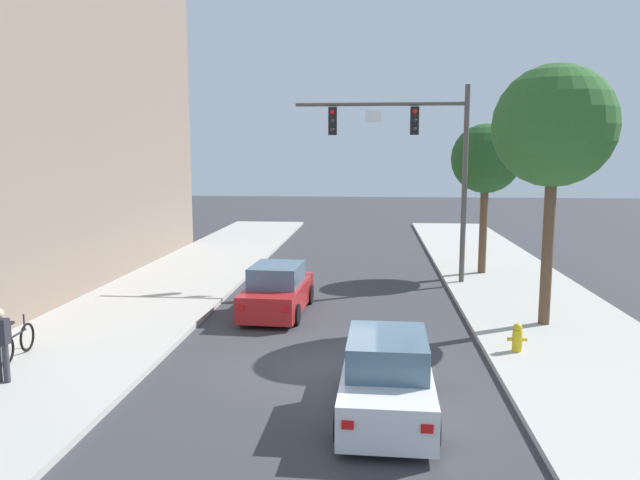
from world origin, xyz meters
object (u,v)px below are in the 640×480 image
at_px(pedestrian_sidewalk_left_walker, 0,341).
at_px(street_tree_nearest, 554,127).
at_px(traffic_signal_mast, 416,147).
at_px(bicycle_leaning, 17,343).
at_px(fire_hydrant, 517,337).
at_px(street_tree_second, 486,160).
at_px(car_lead_red, 278,291).
at_px(car_following_white, 387,377).

height_order(pedestrian_sidewalk_left_walker, street_tree_nearest, street_tree_nearest).
xyz_separation_m(traffic_signal_mast, bicycle_leaning, (-10.15, -9.97, -4.80)).
bearing_deg(bicycle_leaning, pedestrian_sidewalk_left_walker, -68.11).
relative_size(traffic_signal_mast, bicycle_leaning, 4.25).
bearing_deg(fire_hydrant, street_tree_second, 84.78).
xyz_separation_m(traffic_signal_mast, street_tree_nearest, (3.39, -5.75, 0.45)).
distance_m(traffic_signal_mast, street_tree_nearest, 6.69).
xyz_separation_m(pedestrian_sidewalk_left_walker, fire_hydrant, (11.57, 3.11, -0.56)).
bearing_deg(car_lead_red, bicycle_leaning, -136.47).
bearing_deg(bicycle_leaning, street_tree_nearest, 17.31).
distance_m(traffic_signal_mast, fire_hydrant, 9.86).
height_order(pedestrian_sidewalk_left_walker, bicycle_leaning, pedestrian_sidewalk_left_walker).
xyz_separation_m(traffic_signal_mast, fire_hydrant, (2.02, -8.36, -4.84)).
xyz_separation_m(car_following_white, fire_hydrant, (3.33, 3.57, -0.22)).
bearing_deg(fire_hydrant, pedestrian_sidewalk_left_walker, -164.96).
distance_m(street_tree_nearest, street_tree_second, 7.72).
height_order(traffic_signal_mast, street_tree_second, traffic_signal_mast).
xyz_separation_m(car_following_white, bicycle_leaning, (-8.84, 1.96, -0.18)).
bearing_deg(traffic_signal_mast, car_following_white, -96.26).
bearing_deg(pedestrian_sidewalk_left_walker, car_lead_red, 53.86).
distance_m(pedestrian_sidewalk_left_walker, fire_hydrant, 12.00).
xyz_separation_m(fire_hydrant, street_tree_second, (0.94, 10.26, 4.35)).
xyz_separation_m(car_following_white, pedestrian_sidewalk_left_walker, (-8.24, 0.46, 0.34)).
bearing_deg(car_following_white, bicycle_leaning, 167.53).
distance_m(fire_hydrant, street_tree_second, 11.18).
bearing_deg(street_tree_nearest, car_lead_red, 172.69).
relative_size(car_following_white, pedestrian_sidewalk_left_walker, 2.60).
bearing_deg(traffic_signal_mast, street_tree_nearest, -59.45).
distance_m(car_following_white, street_tree_second, 15.05).
bearing_deg(car_following_white, pedestrian_sidewalk_left_walker, 176.80).
relative_size(traffic_signal_mast, fire_hydrant, 10.42).
relative_size(traffic_signal_mast, street_tree_second, 1.22).
distance_m(car_following_white, pedestrian_sidewalk_left_walker, 8.26).
distance_m(traffic_signal_mast, bicycle_leaning, 15.02).
bearing_deg(pedestrian_sidewalk_left_walker, car_following_white, -3.20).
distance_m(car_lead_red, pedestrian_sidewalk_left_walker, 8.36).
height_order(traffic_signal_mast, car_lead_red, traffic_signal_mast).
distance_m(traffic_signal_mast, street_tree_second, 3.55).
bearing_deg(bicycle_leaning, car_following_white, -12.47).
relative_size(pedestrian_sidewalk_left_walker, fire_hydrant, 2.28).
relative_size(traffic_signal_mast, car_lead_red, 1.74).
relative_size(bicycle_leaning, street_tree_nearest, 0.24).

